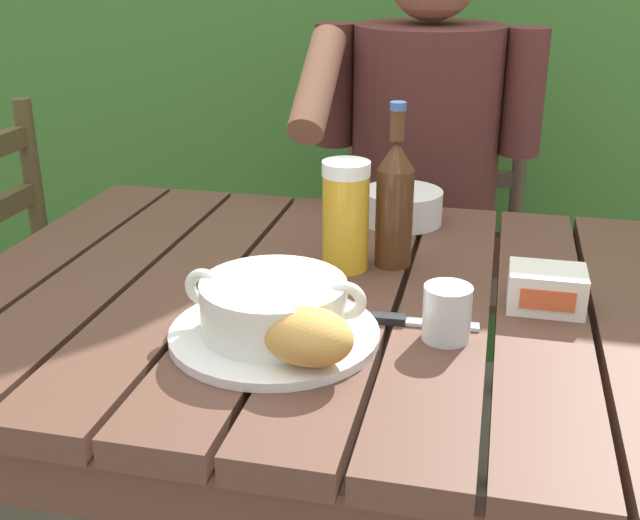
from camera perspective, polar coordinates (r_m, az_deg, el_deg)
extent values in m
cube|color=#523428|center=(1.33, -20.16, -0.77)|extent=(0.12, 0.83, 0.04)
cube|color=#523428|center=(1.26, -15.18, -1.31)|extent=(0.12, 0.83, 0.04)
cube|color=#523428|center=(1.21, -9.72, -1.88)|extent=(0.12, 0.83, 0.04)
cube|color=#523428|center=(1.17, -3.80, -2.48)|extent=(0.12, 0.83, 0.04)
cube|color=#523428|center=(1.14, 2.47, -3.09)|extent=(0.12, 0.83, 0.04)
cube|color=#523428|center=(1.13, 8.99, -3.68)|extent=(0.12, 0.83, 0.04)
cube|color=#523428|center=(1.13, 15.59, -4.23)|extent=(0.12, 0.83, 0.04)
cube|color=#523428|center=(0.85, -2.65, -17.51)|extent=(1.12, 0.03, 0.08)
cube|color=#523428|center=(1.51, 5.14, 0.96)|extent=(1.12, 0.03, 0.08)
cube|color=#523428|center=(1.79, -12.79, -7.14)|extent=(0.06, 0.06, 0.70)
cube|color=#3E732F|center=(2.52, 9.09, 16.24)|extent=(3.64, 0.60, 1.93)
cylinder|color=#4C3823|center=(2.70, 5.28, 16.08)|extent=(0.10, 0.10, 1.86)
cylinder|color=#4C3C30|center=(1.87, 12.94, -10.02)|extent=(0.04, 0.04, 0.46)
cylinder|color=#4C3C30|center=(1.91, -0.09, -8.74)|extent=(0.04, 0.04, 0.46)
cylinder|color=#4C3C30|center=(2.25, 13.12, -4.33)|extent=(0.04, 0.04, 0.46)
cylinder|color=#4C3C30|center=(2.28, 2.34, -3.37)|extent=(0.04, 0.04, 0.46)
cube|color=#4C3C30|center=(1.96, 7.41, -0.24)|extent=(0.46, 0.46, 0.02)
cylinder|color=#4C3C30|center=(2.09, 14.24, 7.58)|extent=(0.04, 0.04, 0.50)
cylinder|color=#4C3C30|center=(2.12, 2.54, 8.44)|extent=(0.04, 0.04, 0.50)
cube|color=#4C3C30|center=(2.11, 8.24, 6.07)|extent=(0.43, 0.02, 0.04)
cube|color=#4C3C30|center=(2.08, 8.43, 9.39)|extent=(0.43, 0.02, 0.04)
cube|color=#4C3C30|center=(2.06, 8.62, 12.80)|extent=(0.43, 0.02, 0.04)
cylinder|color=#512624|center=(1.80, 8.73, -11.19)|extent=(0.11, 0.11, 0.45)
cylinder|color=#512624|center=(1.76, 9.54, -1.61)|extent=(0.13, 0.40, 0.13)
cylinder|color=#512624|center=(1.82, 3.30, -10.65)|extent=(0.11, 0.11, 0.45)
cylinder|color=#512624|center=(1.77, 4.06, -1.13)|extent=(0.13, 0.40, 0.13)
cylinder|color=#512624|center=(1.77, 7.55, 7.84)|extent=(0.32, 0.32, 0.53)
cylinder|color=#512624|center=(1.72, 14.48, 11.58)|extent=(0.08, 0.08, 0.26)
cylinder|color=#512624|center=(1.75, 1.04, 12.45)|extent=(0.08, 0.08, 0.26)
cylinder|color=#A16750|center=(1.60, -0.17, 12.59)|extent=(0.07, 0.25, 0.21)
cylinder|color=#4A3F23|center=(1.89, -17.91, -10.13)|extent=(0.04, 0.04, 0.46)
cylinder|color=#4A3F23|center=(1.70, -19.70, 3.22)|extent=(0.04, 0.04, 0.46)
cylinder|color=white|center=(1.00, -3.29, -5.32)|extent=(0.26, 0.26, 0.01)
cylinder|color=white|center=(0.98, -3.34, -3.32)|extent=(0.18, 0.18, 0.07)
cylinder|color=#B25C23|center=(0.98, -3.36, -2.56)|extent=(0.16, 0.16, 0.01)
torus|color=white|center=(1.01, -8.36, -1.95)|extent=(0.05, 0.01, 0.05)
torus|color=white|center=(0.96, 1.89, -2.96)|extent=(0.05, 0.01, 0.05)
ellipsoid|color=gold|center=(0.91, -0.95, -5.45)|extent=(0.13, 0.11, 0.07)
cylinder|color=gold|center=(1.19, 1.85, 2.70)|extent=(0.07, 0.07, 0.15)
cylinder|color=white|center=(1.16, 1.90, 6.59)|extent=(0.07, 0.07, 0.02)
cylinder|color=#4A2A16|center=(1.20, 5.35, 3.03)|extent=(0.06, 0.06, 0.15)
cone|color=#4A2A16|center=(1.18, 5.52, 7.53)|extent=(0.06, 0.06, 0.04)
cylinder|color=#4A2A16|center=(1.17, 5.60, 9.62)|extent=(0.02, 0.02, 0.04)
cylinder|color=#395D99|center=(1.16, 5.65, 10.97)|extent=(0.02, 0.02, 0.01)
cylinder|color=silver|center=(1.00, 9.12, -3.78)|extent=(0.06, 0.06, 0.07)
cube|color=white|center=(1.11, 15.98, -2.00)|extent=(0.10, 0.08, 0.06)
cube|color=#DD5830|center=(1.08, 16.05, -2.82)|extent=(0.07, 0.00, 0.03)
cube|color=silver|center=(1.04, 8.00, -4.54)|extent=(0.12, 0.02, 0.00)
cube|color=black|center=(1.04, 4.39, -4.19)|extent=(0.07, 0.02, 0.01)
cylinder|color=white|center=(1.41, 5.92, 3.86)|extent=(0.14, 0.14, 0.06)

